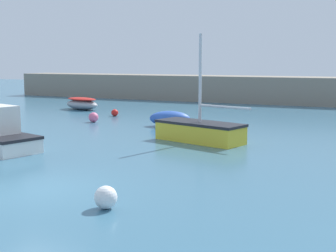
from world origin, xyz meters
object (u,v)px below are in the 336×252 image
(sailboat_twin_hulled, at_px, (200,131))
(dinghy_near_pier, at_px, (170,119))
(rowboat_with_red_cover, at_px, (82,103))
(mooring_buoy_pink, at_px, (93,117))
(mooring_buoy_red, at_px, (115,113))
(mooring_buoy_white, at_px, (106,197))

(sailboat_twin_hulled, height_order, dinghy_near_pier, sailboat_twin_hulled)
(rowboat_with_red_cover, relative_size, mooring_buoy_pink, 5.69)
(mooring_buoy_red, bearing_deg, rowboat_with_red_cover, 149.65)
(mooring_buoy_white, xyz_separation_m, mooring_buoy_pink, (-9.62, 13.82, 0.00))
(rowboat_with_red_cover, xyz_separation_m, mooring_buoy_pink, (4.91, -5.78, -0.16))
(dinghy_near_pier, bearing_deg, sailboat_twin_hulled, -63.46)
(sailboat_twin_hulled, bearing_deg, dinghy_near_pier, -33.41)
(rowboat_with_red_cover, bearing_deg, sailboat_twin_hulled, 159.29)
(rowboat_with_red_cover, distance_m, mooring_buoy_red, 5.21)
(dinghy_near_pier, bearing_deg, mooring_buoy_white, -84.98)
(mooring_buoy_pink, bearing_deg, mooring_buoy_red, 97.70)
(sailboat_twin_hulled, height_order, mooring_buoy_pink, sailboat_twin_hulled)
(mooring_buoy_white, distance_m, mooring_buoy_red, 19.72)
(dinghy_near_pier, relative_size, mooring_buoy_red, 5.40)
(mooring_buoy_pink, bearing_deg, rowboat_with_red_cover, 130.36)
(mooring_buoy_white, bearing_deg, sailboat_twin_hulled, 97.67)
(sailboat_twin_hulled, xyz_separation_m, dinghy_near_pier, (-3.33, 3.98, -0.06))
(sailboat_twin_hulled, xyz_separation_m, rowboat_with_red_cover, (-13.17, 9.46, -0.04))
(sailboat_twin_hulled, xyz_separation_m, mooring_buoy_pink, (-8.26, 3.67, -0.20))
(dinghy_near_pier, xyz_separation_m, mooring_buoy_red, (-5.35, 2.85, -0.20))
(rowboat_with_red_cover, xyz_separation_m, mooring_buoy_white, (14.54, -19.60, -0.17))
(sailboat_twin_hulled, bearing_deg, mooring_buoy_pink, -7.31)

